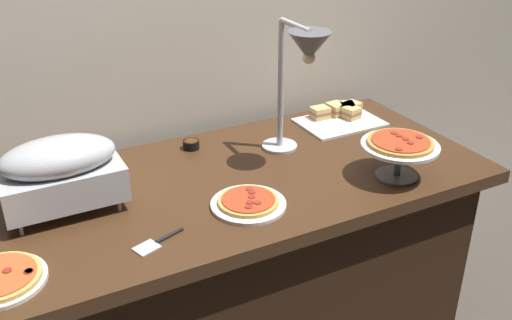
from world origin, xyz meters
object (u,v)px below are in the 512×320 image
pizza_plate_front (248,203)px  pizza_plate_raised_stand (400,148)px  sauce_cup_near (191,144)px  chafing_dish (60,171)px  sandwich_platter (340,115)px  heat_lamp (303,59)px  serving_spatula (158,242)px  pizza_plate_center (0,279)px

pizza_plate_front → pizza_plate_raised_stand: pizza_plate_raised_stand is taller
pizza_plate_raised_stand → sauce_cup_near: size_ratio=4.25×
chafing_dish → sandwich_platter: chafing_dish is taller
chafing_dish → pizza_plate_front: bearing=-25.8°
heat_lamp → serving_spatula: (-0.64, -0.25, -0.40)m
pizza_plate_center → serving_spatula: pizza_plate_center is taller
heat_lamp → pizza_plate_raised_stand: (0.25, -0.26, -0.28)m
pizza_plate_front → pizza_plate_center: 0.76m
heat_lamp → pizza_plate_raised_stand: heat_lamp is taller
pizza_plate_center → sauce_cup_near: bearing=35.2°
chafing_dish → pizza_plate_front: (0.53, -0.26, -0.13)m
chafing_dish → heat_lamp: size_ratio=0.73×
pizza_plate_center → serving_spatula: bearing=-2.2°
pizza_plate_raised_stand → sauce_cup_near: 0.80m
sauce_cup_near → serving_spatula: size_ratio=0.38×
pizza_plate_front → pizza_plate_center: same height
pizza_plate_front → sauce_cup_near: 0.49m
sandwich_platter → serving_spatula: sandwich_platter is taller
chafing_dish → pizza_plate_front: chafing_dish is taller
heat_lamp → sandwich_platter: heat_lamp is taller
chafing_dish → serving_spatula: size_ratio=2.18×
pizza_plate_center → sandwich_platter: 1.54m
chafing_dish → pizza_plate_front: 0.60m
sandwich_platter → sauce_cup_near: (-0.69, 0.03, -0.00)m
heat_lamp → pizza_plate_center: heat_lamp is taller
sandwich_platter → serving_spatula: size_ratio=2.02×
pizza_plate_center → sandwich_platter: (1.45, 0.51, 0.01)m
pizza_plate_raised_stand → pizza_plate_front: bearing=173.5°
serving_spatula → pizza_plate_center: bearing=177.8°
pizza_plate_front → sandwich_platter: sandwich_platter is taller
heat_lamp → serving_spatula: 0.80m
heat_lamp → pizza_plate_center: (-1.08, -0.24, -0.39)m
heat_lamp → pizza_plate_raised_stand: bearing=-45.4°
sandwich_platter → pizza_plate_raised_stand: bearing=-103.3°
pizza_plate_center → sauce_cup_near: (0.76, 0.54, 0.01)m
pizza_plate_center → serving_spatula: (0.43, -0.02, -0.01)m
heat_lamp → pizza_plate_raised_stand: size_ratio=1.88×
pizza_plate_center → serving_spatula: 0.43m
pizza_plate_front → pizza_plate_raised_stand: (0.56, -0.06, 0.10)m
pizza_plate_raised_stand → sandwich_platter: 0.55m
pizza_plate_center → pizza_plate_raised_stand: (1.33, -0.02, 0.10)m
pizza_plate_center → sandwich_platter: bearing=19.2°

